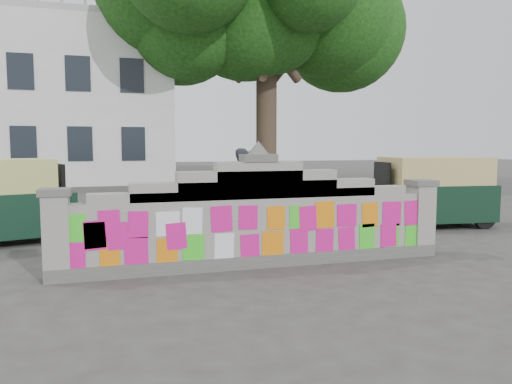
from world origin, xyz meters
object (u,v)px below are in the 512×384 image
Objects in this scene: cyclist_bike at (243,211)px; rickshaw_right at (431,191)px; cyclist_rider at (243,196)px; pedestrian at (254,190)px.

rickshaw_right reaches higher than cyclist_bike.
cyclist_rider is 0.35m from pedestrian.
cyclist_rider is at bearing -79.35° from pedestrian.
pedestrian is 0.60× the size of rickshaw_right.
pedestrian is 4.25m from rickshaw_right.
cyclist_rider is (0.00, 0.00, 0.33)m from cyclist_bike.
cyclist_rider is 0.53× the size of rickshaw_right.
cyclist_rider is 0.88× the size of pedestrian.
pedestrian is at bearing -62.69° from cyclist_bike.
rickshaw_right is (4.50, -0.56, 0.05)m from cyclist_rider.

